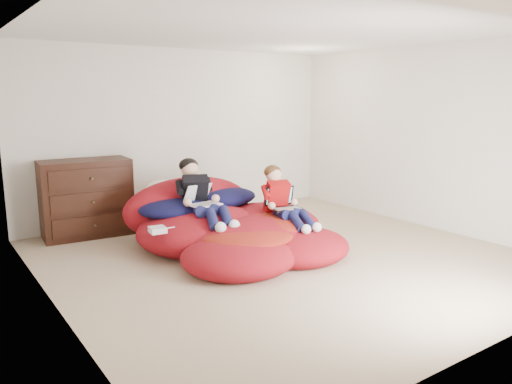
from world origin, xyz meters
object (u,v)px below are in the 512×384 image
object	(u,v)px
beanbag_pile	(231,228)
laptop_white	(202,199)
older_boy	(200,193)
dresser	(86,198)
younger_boy	(283,198)
laptop_black	(283,203)

from	to	relation	value
beanbag_pile	laptop_white	distance (m)	0.51
beanbag_pile	older_boy	world-z (taller)	older_boy
dresser	beanbag_pile	world-z (taller)	dresser
younger_boy	older_boy	bearing A→B (deg)	148.01
laptop_white	younger_boy	bearing A→B (deg)	-29.54
older_boy	laptop_black	xyz separation A→B (m)	(0.83, -0.53, -0.13)
dresser	laptop_white	bearing A→B (deg)	-57.31
dresser	laptop_black	size ratio (longest dim) A/B	2.84
beanbag_pile	laptop_white	xyz separation A→B (m)	(-0.33, 0.13, 0.38)
dresser	younger_boy	distance (m)	2.61
older_boy	beanbag_pile	bearing A→B (deg)	-28.25
dresser	older_boy	world-z (taller)	older_boy
beanbag_pile	younger_boy	size ratio (longest dim) A/B	2.70
laptop_white	dresser	bearing A→B (deg)	122.69
dresser	younger_boy	bearing A→B (deg)	-47.44
older_boy	laptop_white	distance (m)	0.08
younger_boy	laptop_white	size ratio (longest dim) A/B	2.17
laptop_white	laptop_black	xyz separation A→B (m)	(0.83, -0.49, -0.06)
dresser	laptop_white	xyz separation A→B (m)	(0.93, -1.45, 0.12)
laptop_white	laptop_black	distance (m)	0.97
dresser	older_boy	bearing A→B (deg)	-56.41
younger_boy	laptop_white	xyz separation A→B (m)	(-0.83, 0.47, -0.00)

